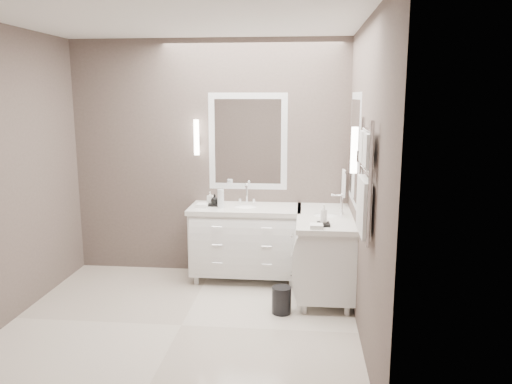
# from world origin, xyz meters

# --- Properties ---
(floor) EXTENTS (3.20, 3.00, 0.01)m
(floor) POSITION_xyz_m (0.00, 0.00, -0.01)
(floor) COLOR beige
(floor) RESTS_ON ground
(ceiling) EXTENTS (3.20, 3.00, 0.01)m
(ceiling) POSITION_xyz_m (0.00, 0.00, 2.71)
(ceiling) COLOR white
(ceiling) RESTS_ON wall_back
(wall_back) EXTENTS (3.20, 0.01, 2.70)m
(wall_back) POSITION_xyz_m (0.00, 1.50, 1.35)
(wall_back) COLOR #574B46
(wall_back) RESTS_ON floor
(wall_front) EXTENTS (3.20, 0.01, 2.70)m
(wall_front) POSITION_xyz_m (0.00, -1.50, 1.35)
(wall_front) COLOR #574B46
(wall_front) RESTS_ON floor
(wall_left) EXTENTS (0.01, 3.00, 2.70)m
(wall_left) POSITION_xyz_m (-1.60, 0.00, 1.35)
(wall_left) COLOR #574B46
(wall_left) RESTS_ON floor
(wall_right) EXTENTS (0.01, 3.00, 2.70)m
(wall_right) POSITION_xyz_m (1.60, 0.00, 1.35)
(wall_right) COLOR #574B46
(wall_right) RESTS_ON floor
(vanity_back) EXTENTS (1.24, 0.59, 0.97)m
(vanity_back) POSITION_xyz_m (0.45, 1.23, 0.49)
(vanity_back) COLOR white
(vanity_back) RESTS_ON floor
(vanity_right) EXTENTS (0.59, 1.24, 0.97)m
(vanity_right) POSITION_xyz_m (1.33, 0.90, 0.49)
(vanity_right) COLOR white
(vanity_right) RESTS_ON floor
(mirror_back) EXTENTS (0.90, 0.02, 1.10)m
(mirror_back) POSITION_xyz_m (0.45, 1.49, 1.55)
(mirror_back) COLOR white
(mirror_back) RESTS_ON wall_back
(mirror_right) EXTENTS (0.02, 0.90, 1.10)m
(mirror_right) POSITION_xyz_m (1.59, 0.80, 1.55)
(mirror_right) COLOR white
(mirror_right) RESTS_ON wall_right
(sconce_back) EXTENTS (0.06, 0.06, 0.40)m
(sconce_back) POSITION_xyz_m (-0.13, 1.43, 1.59)
(sconce_back) COLOR white
(sconce_back) RESTS_ON wall_back
(sconce_right) EXTENTS (0.06, 0.06, 0.40)m
(sconce_right) POSITION_xyz_m (1.53, 0.22, 1.59)
(sconce_right) COLOR white
(sconce_right) RESTS_ON wall_right
(towel_bar_corner) EXTENTS (0.03, 0.22, 0.30)m
(towel_bar_corner) POSITION_xyz_m (1.54, 1.36, 1.12)
(towel_bar_corner) COLOR white
(towel_bar_corner) RESTS_ON wall_right
(towel_ladder) EXTENTS (0.06, 0.58, 0.90)m
(towel_ladder) POSITION_xyz_m (1.55, -0.40, 1.39)
(towel_ladder) COLOR white
(towel_ladder) RESTS_ON wall_right
(waste_bin) EXTENTS (0.23, 0.23, 0.26)m
(waste_bin) POSITION_xyz_m (0.90, 0.36, 0.13)
(waste_bin) COLOR black
(waste_bin) RESTS_ON floor
(amenity_tray_back) EXTENTS (0.17, 0.13, 0.03)m
(amenity_tray_back) POSITION_xyz_m (0.08, 1.25, 0.86)
(amenity_tray_back) COLOR black
(amenity_tray_back) RESTS_ON vanity_back
(amenity_tray_right) EXTENTS (0.12, 0.16, 0.02)m
(amenity_tray_right) POSITION_xyz_m (1.29, 0.49, 0.86)
(amenity_tray_right) COLOR black
(amenity_tray_right) RESTS_ON vanity_right
(water_bottle) EXTENTS (0.09, 0.09, 0.20)m
(water_bottle) POSITION_xyz_m (0.19, 1.14, 0.95)
(water_bottle) COLOR silver
(water_bottle) RESTS_ON vanity_back
(soap_bottle_a) EXTENTS (0.07, 0.07, 0.13)m
(soap_bottle_a) POSITION_xyz_m (0.05, 1.27, 0.94)
(soap_bottle_a) COLOR white
(soap_bottle_a) RESTS_ON amenity_tray_back
(soap_bottle_b) EXTENTS (0.11, 0.11, 0.11)m
(soap_bottle_b) POSITION_xyz_m (0.11, 1.22, 0.93)
(soap_bottle_b) COLOR black
(soap_bottle_b) RESTS_ON amenity_tray_back
(soap_bottle_c) EXTENTS (0.07, 0.07, 0.18)m
(soap_bottle_c) POSITION_xyz_m (1.29, 0.49, 0.96)
(soap_bottle_c) COLOR white
(soap_bottle_c) RESTS_ON amenity_tray_right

